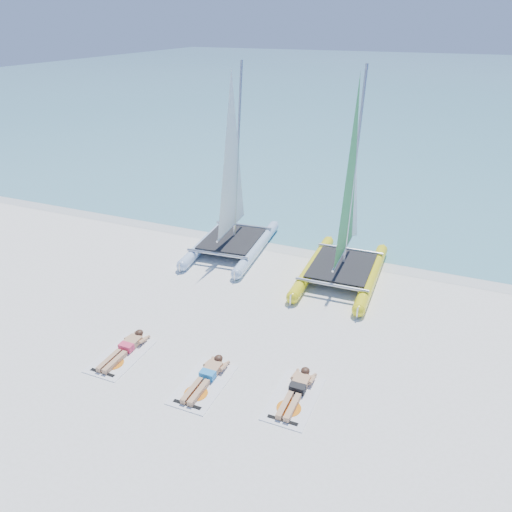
{
  "coord_description": "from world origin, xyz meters",
  "views": [
    {
      "loc": [
        5.27,
        -10.81,
        7.9
      ],
      "look_at": [
        0.15,
        1.2,
        1.59
      ],
      "focal_mm": 35.0,
      "sensor_mm": 36.0,
      "label": 1
    }
  ],
  "objects_px": {
    "sunbather_a": "(125,348)",
    "sunbather_c": "(297,390)",
    "towel_b": "(203,384)",
    "towel_c": "(294,398)",
    "catamaran_blue": "(232,197)",
    "towel_a": "(121,356)",
    "sunbather_b": "(207,376)",
    "catamaran_yellow": "(349,211)"
  },
  "relations": [
    {
      "from": "catamaran_blue",
      "to": "sunbather_a",
      "type": "height_order",
      "value": "catamaran_blue"
    },
    {
      "from": "sunbather_b",
      "to": "towel_c",
      "type": "distance_m",
      "value": 2.15
    },
    {
      "from": "catamaran_yellow",
      "to": "sunbather_c",
      "type": "xyz_separation_m",
      "value": [
        0.51,
        -6.54,
        -2.04
      ]
    },
    {
      "from": "sunbather_a",
      "to": "towel_c",
      "type": "relative_size",
      "value": 0.93
    },
    {
      "from": "sunbather_a",
      "to": "sunbather_b",
      "type": "distance_m",
      "value": 2.48
    },
    {
      "from": "towel_b",
      "to": "towel_c",
      "type": "xyz_separation_m",
      "value": [
        2.14,
        0.39,
        0.0
      ]
    },
    {
      "from": "towel_b",
      "to": "towel_c",
      "type": "height_order",
      "value": "same"
    },
    {
      "from": "catamaran_blue",
      "to": "towel_a",
      "type": "distance_m",
      "value": 7.42
    },
    {
      "from": "catamaran_blue",
      "to": "towel_b",
      "type": "xyz_separation_m",
      "value": [
        2.68,
        -7.29,
        -2.01
      ]
    },
    {
      "from": "sunbather_a",
      "to": "sunbather_c",
      "type": "bearing_deg",
      "value": 2.88
    },
    {
      "from": "towel_a",
      "to": "sunbather_b",
      "type": "bearing_deg",
      "value": 0.87
    },
    {
      "from": "catamaran_yellow",
      "to": "sunbather_a",
      "type": "distance_m",
      "value": 8.18
    },
    {
      "from": "catamaran_yellow",
      "to": "towel_b",
      "type": "relative_size",
      "value": 3.7
    },
    {
      "from": "catamaran_blue",
      "to": "towel_b",
      "type": "distance_m",
      "value": 8.02
    },
    {
      "from": "catamaran_blue",
      "to": "sunbather_b",
      "type": "relative_size",
      "value": 3.92
    },
    {
      "from": "towel_a",
      "to": "sunbather_a",
      "type": "distance_m",
      "value": 0.22
    },
    {
      "from": "catamaran_blue",
      "to": "towel_c",
      "type": "bearing_deg",
      "value": -59.99
    },
    {
      "from": "catamaran_yellow",
      "to": "towel_b",
      "type": "distance_m",
      "value": 7.61
    },
    {
      "from": "towel_a",
      "to": "catamaran_yellow",
      "type": "bearing_deg",
      "value": 59.48
    },
    {
      "from": "towel_b",
      "to": "towel_c",
      "type": "bearing_deg",
      "value": 10.23
    },
    {
      "from": "catamaran_yellow",
      "to": "towel_a",
      "type": "distance_m",
      "value": 8.36
    },
    {
      "from": "catamaran_yellow",
      "to": "sunbather_a",
      "type": "xyz_separation_m",
      "value": [
        -4.11,
        -6.77,
        -2.04
      ]
    },
    {
      "from": "catamaran_yellow",
      "to": "sunbather_c",
      "type": "distance_m",
      "value": 6.87
    },
    {
      "from": "catamaran_blue",
      "to": "towel_b",
      "type": "relative_size",
      "value": 3.66
    },
    {
      "from": "catamaran_blue",
      "to": "towel_c",
      "type": "xyz_separation_m",
      "value": [
        4.83,
        -6.9,
        -2.01
      ]
    },
    {
      "from": "sunbather_a",
      "to": "catamaran_blue",
      "type": "bearing_deg",
      "value": 91.75
    },
    {
      "from": "towel_a",
      "to": "towel_c",
      "type": "height_order",
      "value": "same"
    },
    {
      "from": "towel_a",
      "to": "sunbather_c",
      "type": "relative_size",
      "value": 1.07
    },
    {
      "from": "catamaran_blue",
      "to": "sunbather_b",
      "type": "bearing_deg",
      "value": -74.24
    },
    {
      "from": "towel_a",
      "to": "towel_b",
      "type": "relative_size",
      "value": 1.0
    },
    {
      "from": "catamaran_blue",
      "to": "towel_c",
      "type": "relative_size",
      "value": 3.66
    },
    {
      "from": "catamaran_blue",
      "to": "towel_c",
      "type": "distance_m",
      "value": 8.66
    },
    {
      "from": "sunbather_c",
      "to": "towel_b",
      "type": "bearing_deg",
      "value": -164.89
    },
    {
      "from": "towel_b",
      "to": "sunbather_c",
      "type": "bearing_deg",
      "value": 15.11
    },
    {
      "from": "catamaran_yellow",
      "to": "sunbather_c",
      "type": "height_order",
      "value": "catamaran_yellow"
    },
    {
      "from": "sunbather_a",
      "to": "towel_c",
      "type": "bearing_deg",
      "value": 0.5
    },
    {
      "from": "sunbather_a",
      "to": "towel_b",
      "type": "bearing_deg",
      "value": -7.99
    },
    {
      "from": "catamaran_yellow",
      "to": "towel_c",
      "type": "height_order",
      "value": "catamaran_yellow"
    },
    {
      "from": "towel_b",
      "to": "catamaran_blue",
      "type": "bearing_deg",
      "value": 110.21
    },
    {
      "from": "towel_a",
      "to": "towel_b",
      "type": "height_order",
      "value": "same"
    },
    {
      "from": "catamaran_blue",
      "to": "sunbather_a",
      "type": "relative_size",
      "value": 3.92
    },
    {
      "from": "sunbather_a",
      "to": "towel_c",
      "type": "distance_m",
      "value": 4.62
    }
  ]
}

